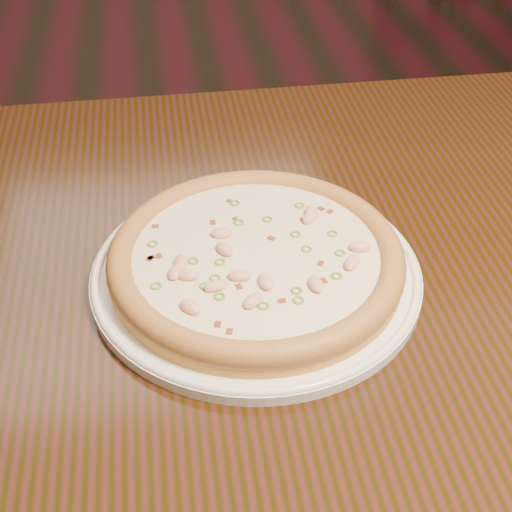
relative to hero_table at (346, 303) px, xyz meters
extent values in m
cube|color=black|center=(0.00, 0.00, 0.08)|extent=(1.20, 0.80, 0.04)
cylinder|color=white|center=(-0.12, -0.05, 0.10)|extent=(0.35, 0.35, 0.01)
torus|color=white|center=(-0.12, -0.05, 0.11)|extent=(0.35, 0.35, 0.01)
cylinder|color=gold|center=(-0.12, -0.05, 0.12)|extent=(0.31, 0.31, 0.02)
torus|color=#BD8643|center=(-0.12, -0.05, 0.13)|extent=(0.31, 0.31, 0.03)
cylinder|color=#F5EBBF|center=(-0.12, -0.05, 0.13)|extent=(0.26, 0.26, 0.00)
ellipsoid|color=#F2B29E|center=(-0.17, -0.10, 0.14)|extent=(0.03, 0.02, 0.01)
ellipsoid|color=#F2B29E|center=(-0.05, 0.00, 0.14)|extent=(0.03, 0.03, 0.01)
ellipsoid|color=#F2B29E|center=(-0.15, -0.04, 0.14)|extent=(0.02, 0.03, 0.01)
ellipsoid|color=#F2B29E|center=(-0.13, -0.13, 0.14)|extent=(0.03, 0.03, 0.01)
ellipsoid|color=#F2B29E|center=(-0.01, -0.06, 0.14)|extent=(0.03, 0.02, 0.01)
ellipsoid|color=#F2B29E|center=(-0.15, -0.02, 0.14)|extent=(0.03, 0.02, 0.01)
ellipsoid|color=#F2B29E|center=(-0.03, -0.09, 0.14)|extent=(0.03, 0.03, 0.01)
ellipsoid|color=#F2B29E|center=(-0.19, -0.08, 0.14)|extent=(0.03, 0.02, 0.01)
ellipsoid|color=#F2B29E|center=(-0.12, -0.10, 0.14)|extent=(0.02, 0.03, 0.01)
ellipsoid|color=#F2B29E|center=(-0.20, -0.06, 0.14)|extent=(0.02, 0.03, 0.01)
ellipsoid|color=#F2B29E|center=(-0.21, -0.07, 0.14)|extent=(0.02, 0.03, 0.01)
ellipsoid|color=#F2B29E|center=(-0.07, -0.11, 0.14)|extent=(0.02, 0.03, 0.01)
ellipsoid|color=#F2B29E|center=(-0.19, -0.13, 0.14)|extent=(0.03, 0.03, 0.01)
ellipsoid|color=#F2B29E|center=(-0.14, -0.09, 0.14)|extent=(0.03, 0.02, 0.01)
ellipsoid|color=#F2B29E|center=(-0.05, 0.01, 0.14)|extent=(0.02, 0.02, 0.01)
cube|color=maroon|center=(-0.23, -0.04, 0.13)|extent=(0.01, 0.01, 0.00)
cube|color=maroon|center=(-0.06, -0.08, 0.13)|extent=(0.01, 0.01, 0.00)
cube|color=maroon|center=(-0.03, 0.01, 0.13)|extent=(0.01, 0.01, 0.00)
cube|color=maroon|center=(-0.14, -0.10, 0.13)|extent=(0.01, 0.01, 0.00)
cube|color=maroon|center=(-0.22, -0.04, 0.13)|extent=(0.01, 0.01, 0.00)
cube|color=maroon|center=(-0.16, -0.16, 0.13)|extent=(0.01, 0.01, 0.00)
cube|color=maroon|center=(-0.11, -0.13, 0.13)|extent=(0.01, 0.01, 0.00)
cube|color=maroon|center=(-0.14, 0.05, 0.13)|extent=(0.01, 0.01, 0.00)
cube|color=maroon|center=(-0.04, 0.02, 0.13)|extent=(0.01, 0.01, 0.00)
cube|color=maroon|center=(-0.13, 0.01, 0.13)|extent=(0.01, 0.01, 0.00)
cube|color=maroon|center=(-0.03, -0.08, 0.13)|extent=(0.01, 0.01, 0.00)
cube|color=maroon|center=(-0.16, 0.01, 0.13)|extent=(0.01, 0.01, 0.00)
cube|color=maroon|center=(-0.22, 0.01, 0.13)|extent=(0.01, 0.01, 0.00)
cube|color=maroon|center=(-0.06, 0.00, 0.13)|extent=(0.01, 0.01, 0.00)
cube|color=maroon|center=(-0.06, -0.11, 0.13)|extent=(0.01, 0.01, 0.00)
cube|color=maroon|center=(-0.02, -0.08, 0.13)|extent=(0.01, 0.01, 0.00)
cube|color=maroon|center=(-0.23, -0.04, 0.13)|extent=(0.01, 0.01, 0.00)
cube|color=maroon|center=(-0.10, -0.03, 0.13)|extent=(0.01, 0.01, 0.00)
cube|color=maroon|center=(-0.17, -0.15, 0.13)|extent=(0.01, 0.01, 0.00)
torus|color=#5D8C2D|center=(-0.17, -0.11, 0.13)|extent=(0.02, 0.02, 0.00)
torus|color=#5D8C2D|center=(-0.17, -0.09, 0.13)|extent=(0.02, 0.02, 0.00)
torus|color=#5D8C2D|center=(-0.23, -0.02, 0.13)|extent=(0.02, 0.02, 0.00)
torus|color=#5D8C2D|center=(-0.18, -0.10, 0.13)|extent=(0.02, 0.02, 0.00)
torus|color=#5D8C2D|center=(-0.10, 0.01, 0.13)|extent=(0.01, 0.01, 0.00)
torus|color=#5D8C2D|center=(-0.23, -0.09, 0.13)|extent=(0.01, 0.01, 0.00)
torus|color=#5D8C2D|center=(-0.16, -0.06, 0.13)|extent=(0.01, 0.01, 0.00)
torus|color=#5D8C2D|center=(-0.03, -0.03, 0.13)|extent=(0.02, 0.02, 0.00)
torus|color=#5D8C2D|center=(-0.13, 0.00, 0.13)|extent=(0.01, 0.01, 0.00)
torus|color=#5D8C2D|center=(-0.13, -0.13, 0.13)|extent=(0.01, 0.01, 0.00)
torus|color=#5D8C2D|center=(-0.06, 0.03, 0.13)|extent=(0.02, 0.02, 0.00)
torus|color=#5D8C2D|center=(-0.13, 0.04, 0.13)|extent=(0.02, 0.02, 0.00)
torus|color=#5D8C2D|center=(-0.05, -0.10, 0.13)|extent=(0.02, 0.02, 0.00)
torus|color=#5D8C2D|center=(-0.07, -0.03, 0.13)|extent=(0.01, 0.01, 0.00)
torus|color=#5D8C2D|center=(-0.09, -0.13, 0.13)|extent=(0.01, 0.01, 0.00)
torus|color=#5D8C2D|center=(-0.19, -0.06, 0.13)|extent=(0.02, 0.02, 0.00)
torus|color=#5D8C2D|center=(-0.03, -0.06, 0.13)|extent=(0.02, 0.02, 0.00)
torus|color=#5D8C2D|center=(-0.07, -0.05, 0.13)|extent=(0.02, 0.02, 0.00)
torus|color=#5D8C2D|center=(-0.09, -0.12, 0.13)|extent=(0.01, 0.01, 0.00)
camera|label=1|loc=(-0.21, -0.63, 0.60)|focal=50.00mm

